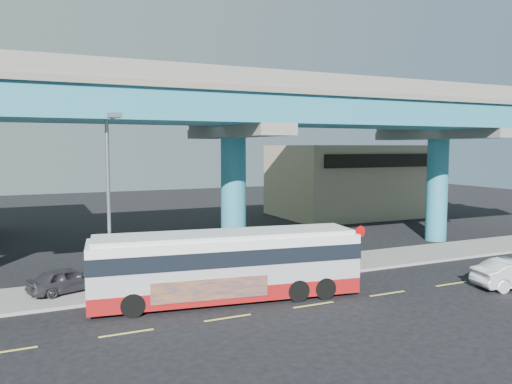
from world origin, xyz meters
name	(u,v)px	position (x,y,z in m)	size (l,w,h in m)	color
ground	(310,303)	(0.00, 0.00, 0.00)	(120.00, 120.00, 0.00)	black
sidewalk	(258,273)	(0.00, 5.50, 0.07)	(70.00, 4.00, 0.15)	gray
lane_markings	(314,305)	(0.00, -0.30, 0.01)	(58.00, 0.12, 0.01)	#D8C64C
viaduct	(232,108)	(0.00, 9.11, 9.14)	(52.00, 12.40, 11.70)	teal
building_beige	(348,180)	(18.00, 22.98, 3.51)	(14.00, 10.23, 7.00)	tan
transit_bus	(227,263)	(-3.16, 1.92, 1.68)	(12.18, 4.19, 3.07)	maroon
parked_car	(67,279)	(-9.65, 5.68, 0.74)	(3.71, 2.46, 1.17)	#323238
street_lamp	(110,180)	(-7.91, 3.43, 5.45)	(0.50, 2.65, 8.20)	gray
stop_sign	(360,237)	(5.70, 4.18, 1.80)	(0.70, 0.10, 2.32)	gray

